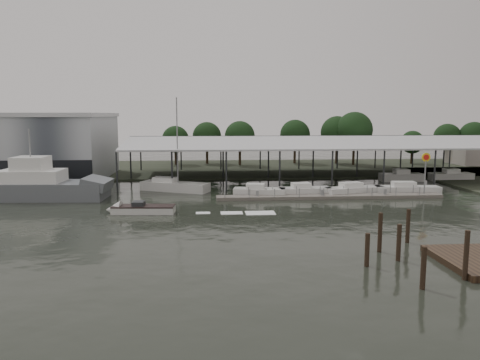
{
  "coord_description": "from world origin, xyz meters",
  "views": [
    {
      "loc": [
        -0.17,
        -45.86,
        10.26
      ],
      "look_at": [
        3.82,
        9.2,
        2.5
      ],
      "focal_mm": 35.0,
      "sensor_mm": 36.0,
      "label": 1
    }
  ],
  "objects": [
    {
      "name": "covered_boat_shed",
      "position": [
        17.0,
        28.0,
        6.13
      ],
      "size": [
        58.24,
        24.0,
        6.96
      ],
      "color": "#BABCBF",
      "rests_on": "ground"
    },
    {
      "name": "moored_cruiser_1",
      "position": [
        12.23,
        12.06,
        0.61
      ],
      "size": [
        6.78,
        2.67,
        1.7
      ],
      "rotation": [
        0.0,
        0.0,
        0.07
      ],
      "color": "silver",
      "rests_on": "ground"
    },
    {
      "name": "moored_cruiser_0",
      "position": [
        6.39,
        11.83,
        0.61
      ],
      "size": [
        6.74,
        3.25,
        1.7
      ],
      "rotation": [
        0.0,
        0.0,
        -0.17
      ],
      "color": "silver",
      "rests_on": "ground"
    },
    {
      "name": "grey_trawler",
      "position": [
        -20.34,
        12.11,
        1.58
      ],
      "size": [
        16.63,
        5.99,
        8.84
      ],
      "rotation": [
        0.0,
        0.0,
        -0.05
      ],
      "color": "#555A5E",
      "rests_on": "ground"
    },
    {
      "name": "white_sailboat",
      "position": [
        -4.58,
        17.0,
        0.65
      ],
      "size": [
        9.65,
        6.2,
        12.7
      ],
      "rotation": [
        0.0,
        0.0,
        -0.42
      ],
      "color": "silver",
      "rests_on": "ground"
    },
    {
      "name": "moored_cruiser_3",
      "position": [
        25.72,
        12.23,
        0.61
      ],
      "size": [
        8.35,
        2.91,
        1.7
      ],
      "rotation": [
        0.0,
        0.0,
        -0.09
      ],
      "color": "silver",
      "rests_on": "ground"
    },
    {
      "name": "floating_dock",
      "position": [
        15.0,
        10.0,
        0.2
      ],
      "size": [
        28.0,
        2.0,
        1.4
      ],
      "color": "slate",
      "rests_on": "ground"
    },
    {
      "name": "horizon_tree_line",
      "position": [
        24.38,
        47.83,
        6.13
      ],
      "size": [
        67.11,
        10.89,
        10.79
      ],
      "color": "black",
      "rests_on": "ground"
    },
    {
      "name": "storage_warehouse",
      "position": [
        -28.0,
        29.94,
        5.29
      ],
      "size": [
        24.5,
        20.5,
        10.5
      ],
      "color": "#A4AAAF",
      "rests_on": "ground"
    },
    {
      "name": "moored_cruiser_2",
      "position": [
        18.72,
        12.11,
        0.61
      ],
      "size": [
        8.07,
        4.06,
        1.7
      ],
      "rotation": [
        0.0,
        0.0,
        0.25
      ],
      "color": "silver",
      "rests_on": "ground"
    },
    {
      "name": "land_strip_far",
      "position": [
        0.0,
        42.0,
        0.1
      ],
      "size": [
        140.0,
        30.0,
        0.3
      ],
      "color": "#343B2C",
      "rests_on": "ground"
    },
    {
      "name": "ground",
      "position": [
        0.0,
        0.0,
        0.0
      ],
      "size": [
        200.0,
        200.0,
        0.0
      ],
      "primitive_type": "plane",
      "color": "black",
      "rests_on": "ground"
    },
    {
      "name": "shell_fuel_sign",
      "position": [
        27.0,
        9.99,
        3.93
      ],
      "size": [
        1.1,
        0.18,
        5.55
      ],
      "color": "gray",
      "rests_on": "ground"
    },
    {
      "name": "mooring_pilings",
      "position": [
        13.63,
        -15.43,
        1.08
      ],
      "size": [
        5.62,
        10.24,
        3.77
      ],
      "color": "#35261A",
      "rests_on": "ground"
    },
    {
      "name": "speedboat_underway",
      "position": [
        -7.38,
        2.83,
        0.39
      ],
      "size": [
        18.18,
        3.43,
        2.0
      ],
      "rotation": [
        0.0,
        0.0,
        3.07
      ],
      "color": "silver",
      "rests_on": "ground"
    }
  ]
}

